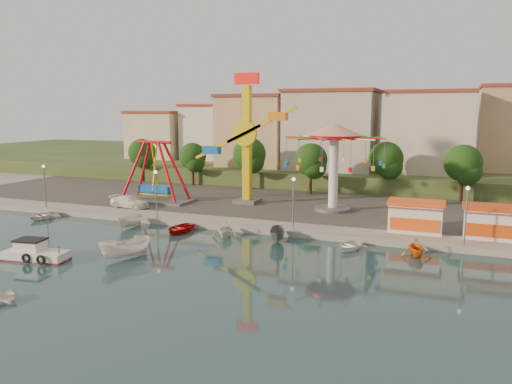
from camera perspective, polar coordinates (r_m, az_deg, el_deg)
The scene contains 34 objects.
ground at distance 42.64m, azimuth -11.52°, elevation -7.87°, with size 200.00×200.00×0.00m, color #15353B.
quay_deck at distance 99.42m, azimuth 8.17°, elevation 2.17°, with size 200.00×100.00×0.60m, color #9E998E.
asphalt_pad at distance 68.92m, azimuth 2.06°, elevation -0.61°, with size 90.00×28.00×0.01m, color #4C4944.
hill_terrace at distance 104.12m, azimuth 8.82°, elevation 3.14°, with size 200.00×60.00×3.00m, color #384C26.
pirate_ship_ride at distance 66.82m, azimuth -11.47°, elevation 2.18°, with size 10.00×5.00×8.00m.
kamikaze_tower at distance 63.29m, azimuth -0.73°, elevation 5.54°, with size 9.17×3.10×16.50m.
wave_swinger at distance 59.54m, azimuth 8.92°, elevation 5.08°, with size 11.60×11.60×10.40m.
booth_left at distance 51.70m, azimuth 17.79°, elevation -2.64°, with size 5.40×3.78×3.08m.
booth_mid at distance 51.78m, azimuth 25.42°, elevation -3.08°, with size 5.40×3.78×3.08m.
lamp_post_0 at distance 66.76m, azimuth -22.98°, elevation 0.50°, with size 0.14×0.14×5.00m, color #59595E.
lamp_post_1 at distance 56.82m, azimuth -11.33°, elevation -0.36°, with size 0.14×0.14×5.00m, color #59595E.
lamp_post_2 at distance 50.12m, azimuth 4.29°, elevation -1.48°, with size 0.14×0.14×5.00m, color #59595E.
lamp_post_3 at distance 48.04m, azimuth 22.87°, elevation -2.67°, with size 0.14×0.14×5.00m, color #59595E.
tree_0 at distance 86.26m, azimuth -12.90°, elevation 4.42°, with size 4.60×4.60×7.19m.
tree_1 at distance 80.46m, azimuth -7.27°, elevation 4.05°, with size 4.35×4.35×6.80m.
tree_2 at distance 75.73m, azimuth -0.76°, elevation 4.34°, with size 5.02×5.02×7.85m.
tree_3 at distance 71.22m, azimuth 6.29°, elevation 3.68°, with size 4.68×4.68×7.32m.
tree_4 at distance 72.25m, azimuth 14.62°, elevation 3.67°, with size 4.86×4.86×7.60m.
tree_5 at distance 69.98m, azimuth 22.59°, elevation 3.05°, with size 4.83×4.83×7.54m.
building_0 at distance 97.71m, azimuth -13.57°, elevation 6.97°, with size 9.26×9.53×11.87m, color beige.
building_1 at distance 96.15m, azimuth -5.77°, elevation 6.18°, with size 12.33×9.01×8.63m, color silver.
building_2 at distance 91.41m, azimuth 1.80°, elevation 6.88°, with size 11.95×9.28×11.23m, color tan.
building_3 at distance 84.72m, azimuth 9.94°, elevation 5.87°, with size 12.59×10.50×9.20m, color beige.
building_4 at distance 86.50m, azimuth 19.21°, elevation 5.57°, with size 10.75×9.23×9.24m, color beige.
cabin_motorboat at distance 46.21m, azimuth -23.95°, elevation -6.50°, with size 5.65×2.85×1.90m.
skiff at distance 43.91m, azimuth -14.73°, elevation -6.26°, with size 1.77×4.71×1.82m, color white.
van at distance 63.50m, azimuth -14.25°, elevation -1.08°, with size 2.06×5.06×1.47m, color white.
moored_boat_0 at distance 63.12m, azimuth -23.11°, elevation -2.47°, with size 2.75×3.85×0.80m, color silver.
moored_boat_2 at distance 55.39m, azimuth -14.16°, elevation -3.22°, with size 1.40×3.71×1.43m, color silver.
moored_boat_3 at distance 52.24m, azimuth -8.74°, elevation -4.12°, with size 2.94×4.12×0.85m, color #B20E10.
moored_boat_4 at distance 49.80m, azimuth -3.53°, elevation -4.24°, with size 2.67×3.09×1.63m, color silver.
moored_boat_5 at distance 47.84m, azimuth 2.46°, elevation -4.91°, with size 1.40×3.72×1.44m, color #59595E.
moored_boat_6 at distance 46.24m, azimuth 10.64°, elevation -6.03°, with size 2.49×3.49×0.72m, color white.
moored_boat_7 at distance 45.48m, azimuth 17.83°, elevation -6.04°, with size 2.54×2.94×1.55m, color orange.
Camera 1 is at (22.38, -34.10, 12.44)m, focal length 35.00 mm.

